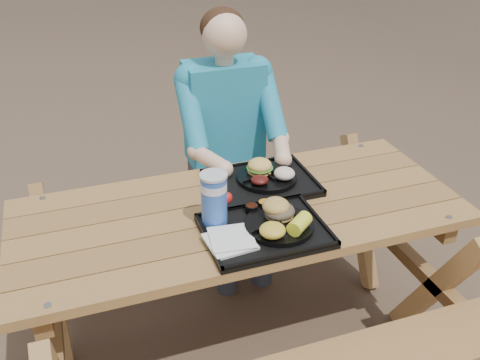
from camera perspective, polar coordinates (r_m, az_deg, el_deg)
name	(u,v)px	position (r m, az deg, el deg)	size (l,w,h in m)	color
ground	(240,341)	(2.64, 0.00, -16.83)	(60.00, 60.00, 0.00)	#999999
picnic_table	(240,280)	(2.38, 0.00, -10.62)	(1.80, 1.49, 0.75)	#999999
tray_near	(265,232)	(2.00, 2.65, -5.52)	(0.45, 0.35, 0.02)	black
tray_far	(261,183)	(2.30, 2.26, -0.37)	(0.45, 0.35, 0.02)	black
plate_near	(279,225)	(2.00, 4.18, -4.82)	(0.26, 0.26, 0.02)	black
plate_far	(267,177)	(2.31, 2.87, 0.30)	(0.26, 0.26, 0.02)	black
napkin_stack	(230,241)	(1.92, -1.09, -6.50)	(0.16, 0.16, 0.02)	white
soda_cup	(214,200)	(1.98, -2.78, -2.13)	(0.10, 0.10, 0.20)	#1747AD
condiment_bbq	(252,209)	(2.08, 1.25, -3.06)	(0.05, 0.05, 0.03)	black
condiment_mustard	(264,205)	(2.11, 2.60, -2.66)	(0.05, 0.05, 0.03)	orange
sandwich	(280,204)	(2.01, 4.26, -2.53)	(0.11, 0.11, 0.11)	gold
mac_cheese	(273,230)	(1.92, 3.49, -5.37)	(0.10, 0.10, 0.05)	gold
corn_cob	(300,224)	(1.95, 6.37, -4.66)	(0.10, 0.10, 0.06)	#F7FD35
cutlery_far	(222,185)	(2.26, -1.98, -0.55)	(0.03, 0.17, 0.01)	black
burger	(260,162)	(2.31, 2.13, 1.89)	(0.11, 0.11, 0.09)	#F1BC55
baked_beans	(260,180)	(2.23, 2.11, 0.00)	(0.07, 0.07, 0.03)	#4A110E
potato_salad	(284,173)	(2.27, 4.76, 0.70)	(0.09, 0.09, 0.05)	silver
diner	(226,155)	(2.80, -1.52, 2.73)	(0.48, 0.84, 1.28)	teal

